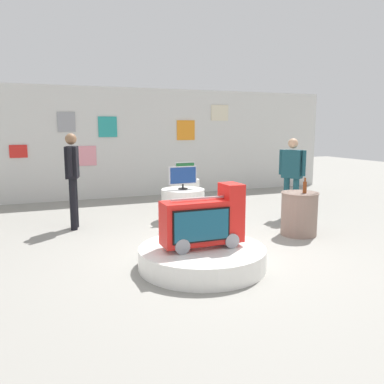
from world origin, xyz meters
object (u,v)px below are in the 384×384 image
(shopper_browsing_rear, at_px, (292,172))
(main_display_pedestal, at_px, (202,257))
(novelty_firetruck_tv, at_px, (204,222))
(shopper_browsing_near_truck, at_px, (72,173))
(side_table_round, at_px, (299,213))
(display_pedestal_center_rear, at_px, (183,205))
(display_pedestal_left_rear, at_px, (185,192))
(bottle_on_side_table, at_px, (305,187))
(tv_on_center_rear, at_px, (183,176))
(tv_on_left_rear, at_px, (185,170))

(shopper_browsing_rear, bearing_deg, main_display_pedestal, -144.85)
(novelty_firetruck_tv, height_order, shopper_browsing_near_truck, shopper_browsing_near_truck)
(novelty_firetruck_tv, relative_size, side_table_round, 1.46)
(novelty_firetruck_tv, height_order, display_pedestal_center_rear, novelty_firetruck_tv)
(display_pedestal_left_rear, bearing_deg, bottle_on_side_table, -74.71)
(novelty_firetruck_tv, bearing_deg, display_pedestal_center_rear, 75.07)
(display_pedestal_center_rear, relative_size, bottle_on_side_table, 3.27)
(novelty_firetruck_tv, height_order, tv_on_center_rear, novelty_firetruck_tv)
(display_pedestal_center_rear, relative_size, shopper_browsing_rear, 0.53)
(tv_on_center_rear, bearing_deg, side_table_round, -50.90)
(bottle_on_side_table, height_order, shopper_browsing_near_truck, shopper_browsing_near_truck)
(side_table_round, xyz_separation_m, shopper_browsing_rear, (0.64, 1.13, 0.57))
(display_pedestal_center_rear, relative_size, side_table_round, 1.16)
(display_pedestal_left_rear, height_order, bottle_on_side_table, bottle_on_side_table)
(tv_on_left_rear, relative_size, shopper_browsing_near_truck, 0.29)
(main_display_pedestal, distance_m, bottle_on_side_table, 2.44)
(novelty_firetruck_tv, distance_m, display_pedestal_center_rear, 2.77)
(main_display_pedestal, xyz_separation_m, shopper_browsing_rear, (2.82, 1.99, 0.81))
(tv_on_left_rear, distance_m, side_table_round, 3.33)
(main_display_pedestal, bearing_deg, novelty_firetruck_tv, -17.70)
(main_display_pedestal, relative_size, tv_on_center_rear, 2.89)
(bottle_on_side_table, distance_m, shopper_browsing_rear, 1.37)
(display_pedestal_left_rear, relative_size, display_pedestal_center_rear, 0.79)
(tv_on_center_rear, height_order, bottle_on_side_table, tv_on_center_rear)
(display_pedestal_center_rear, bearing_deg, tv_on_left_rear, 67.35)
(tv_on_center_rear, distance_m, shopper_browsing_near_truck, 2.09)
(main_display_pedestal, height_order, shopper_browsing_rear, shopper_browsing_rear)
(tv_on_left_rear, distance_m, shopper_browsing_near_truck, 2.96)
(bottle_on_side_table, bearing_deg, novelty_firetruck_tv, -160.38)
(main_display_pedestal, height_order, shopper_browsing_near_truck, shopper_browsing_near_truck)
(side_table_round, distance_m, shopper_browsing_near_truck, 4.06)
(tv_on_left_rear, height_order, display_pedestal_center_rear, tv_on_left_rear)
(main_display_pedestal, xyz_separation_m, bottle_on_side_table, (2.21, 0.77, 0.71))
(main_display_pedestal, height_order, display_pedestal_left_rear, display_pedestal_left_rear)
(novelty_firetruck_tv, height_order, tv_on_left_rear, novelty_firetruck_tv)
(novelty_firetruck_tv, xyz_separation_m, display_pedestal_center_rear, (0.71, 2.66, -0.30))
(main_display_pedestal, bearing_deg, display_pedestal_left_rear, 72.04)
(bottle_on_side_table, bearing_deg, display_pedestal_left_rear, 105.29)
(novelty_firetruck_tv, relative_size, tv_on_center_rear, 1.85)
(tv_on_center_rear, relative_size, shopper_browsing_rear, 0.36)
(novelty_firetruck_tv, bearing_deg, main_display_pedestal, 162.30)
(tv_on_center_rear, height_order, side_table_round, tv_on_center_rear)
(display_pedestal_left_rear, xyz_separation_m, shopper_browsing_near_truck, (-2.66, -1.30, 0.71))
(main_display_pedestal, relative_size, tv_on_left_rear, 3.31)
(side_table_round, bearing_deg, display_pedestal_center_rear, 129.03)
(side_table_round, height_order, shopper_browsing_near_truck, shopper_browsing_near_truck)
(main_display_pedestal, height_order, side_table_round, side_table_round)
(tv_on_left_rear, xyz_separation_m, tv_on_center_rear, (-0.58, -1.39, 0.04))
(bottle_on_side_table, relative_size, shopper_browsing_rear, 0.16)
(side_table_round, xyz_separation_m, bottle_on_side_table, (0.02, -0.09, 0.47))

